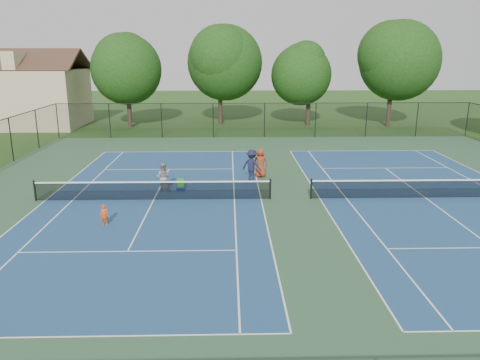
{
  "coord_description": "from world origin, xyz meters",
  "views": [
    {
      "loc": [
        -3.15,
        -22.81,
        7.29
      ],
      "look_at": [
        -2.62,
        -1.0,
        1.3
      ],
      "focal_mm": 35.0,
      "sensor_mm": 36.0,
      "label": 1
    }
  ],
  "objects_px": {
    "bystander_b": "(252,165)",
    "tree_back_c": "(310,71)",
    "clapboard_house": "(30,95)",
    "tree_back_a": "(127,65)",
    "tree_back_b": "(220,59)",
    "child_player": "(104,215)",
    "ball_hopper": "(180,183)",
    "instructor": "(163,177)",
    "ball_crate": "(180,189)",
    "tree_back_d": "(393,57)",
    "bystander_c": "(260,163)"
  },
  "relations": [
    {
      "from": "bystander_b",
      "to": "ball_crate",
      "type": "height_order",
      "value": "bystander_b"
    },
    {
      "from": "tree_back_a",
      "to": "clapboard_house",
      "type": "distance_m",
      "value": 10.47
    },
    {
      "from": "bystander_b",
      "to": "bystander_c",
      "type": "bearing_deg",
      "value": -95.16
    },
    {
      "from": "clapboard_house",
      "to": "tree_back_c",
      "type": "bearing_deg",
      "value": 0.0
    },
    {
      "from": "bystander_c",
      "to": "clapboard_house",
      "type": "bearing_deg",
      "value": -45.86
    },
    {
      "from": "child_player",
      "to": "bystander_b",
      "type": "bearing_deg",
      "value": 38.2
    },
    {
      "from": "bystander_b",
      "to": "tree_back_c",
      "type": "bearing_deg",
      "value": -79.15
    },
    {
      "from": "tree_back_d",
      "to": "ball_hopper",
      "type": "distance_m",
      "value": 30.01
    },
    {
      "from": "clapboard_house",
      "to": "bystander_b",
      "type": "bearing_deg",
      "value": -45.36
    },
    {
      "from": "bystander_b",
      "to": "clapboard_house",
      "type": "bearing_deg",
      "value": -16.87
    },
    {
      "from": "tree_back_d",
      "to": "child_player",
      "type": "xyz_separation_m",
      "value": [
        -21.56,
        -27.57,
        -6.35
      ]
    },
    {
      "from": "tree_back_d",
      "to": "bystander_b",
      "type": "bearing_deg",
      "value": -125.94
    },
    {
      "from": "tree_back_d",
      "to": "bystander_c",
      "type": "xyz_separation_m",
      "value": [
        -14.26,
        -19.6,
        -5.94
      ]
    },
    {
      "from": "instructor",
      "to": "ball_hopper",
      "type": "distance_m",
      "value": 0.96
    },
    {
      "from": "tree_back_d",
      "to": "bystander_b",
      "type": "height_order",
      "value": "tree_back_d"
    },
    {
      "from": "tree_back_a",
      "to": "tree_back_b",
      "type": "height_order",
      "value": "tree_back_b"
    },
    {
      "from": "clapboard_house",
      "to": "child_player",
      "type": "distance_m",
      "value": 32.12
    },
    {
      "from": "instructor",
      "to": "bystander_c",
      "type": "bearing_deg",
      "value": -142.33
    },
    {
      "from": "clapboard_house",
      "to": "child_player",
      "type": "relative_size",
      "value": 11.46
    },
    {
      "from": "bystander_c",
      "to": "tree_back_a",
      "type": "bearing_deg",
      "value": -61.48
    },
    {
      "from": "tree_back_a",
      "to": "tree_back_c",
      "type": "bearing_deg",
      "value": 3.18
    },
    {
      "from": "tree_back_c",
      "to": "ball_crate",
      "type": "bearing_deg",
      "value": -114.62
    },
    {
      "from": "clapboard_house",
      "to": "tree_back_a",
      "type": "bearing_deg",
      "value": -5.71
    },
    {
      "from": "clapboard_house",
      "to": "tree_back_b",
      "type": "bearing_deg",
      "value": 3.01
    },
    {
      "from": "clapboard_house",
      "to": "bystander_c",
      "type": "xyz_separation_m",
      "value": [
        21.74,
        -20.6,
        -2.21
      ]
    },
    {
      "from": "bystander_c",
      "to": "tree_back_d",
      "type": "bearing_deg",
      "value": -128.44
    },
    {
      "from": "tree_back_a",
      "to": "ball_crate",
      "type": "distance_m",
      "value": 24.38
    },
    {
      "from": "tree_back_b",
      "to": "instructor",
      "type": "xyz_separation_m",
      "value": [
        -2.69,
        -24.45,
        -5.81
      ]
    },
    {
      "from": "tree_back_b",
      "to": "ball_hopper",
      "type": "xyz_separation_m",
      "value": [
        -1.78,
        -24.53,
        -6.1
      ]
    },
    {
      "from": "clapboard_house",
      "to": "instructor",
      "type": "height_order",
      "value": "clapboard_house"
    },
    {
      "from": "tree_back_d",
      "to": "ball_crate",
      "type": "bearing_deg",
      "value": -129.82
    },
    {
      "from": "tree_back_b",
      "to": "tree_back_d",
      "type": "relative_size",
      "value": 0.97
    },
    {
      "from": "ball_hopper",
      "to": "tree_back_d",
      "type": "bearing_deg",
      "value": 50.18
    },
    {
      "from": "tree_back_c",
      "to": "tree_back_a",
      "type": "bearing_deg",
      "value": -176.82
    },
    {
      "from": "clapboard_house",
      "to": "child_player",
      "type": "height_order",
      "value": "clapboard_house"
    },
    {
      "from": "tree_back_a",
      "to": "tree_back_c",
      "type": "distance_m",
      "value": 18.04
    },
    {
      "from": "ball_hopper",
      "to": "instructor",
      "type": "bearing_deg",
      "value": 175.04
    },
    {
      "from": "bystander_b",
      "to": "bystander_c",
      "type": "xyz_separation_m",
      "value": [
        0.56,
        0.85,
        -0.04
      ]
    },
    {
      "from": "tree_back_b",
      "to": "bystander_c",
      "type": "xyz_separation_m",
      "value": [
        2.74,
        -21.6,
        -5.71
      ]
    },
    {
      "from": "tree_back_b",
      "to": "ball_crate",
      "type": "relative_size",
      "value": 25.63
    },
    {
      "from": "tree_back_b",
      "to": "tree_back_c",
      "type": "xyz_separation_m",
      "value": [
        9.0,
        -1.0,
        -1.11
      ]
    },
    {
      "from": "ball_hopper",
      "to": "clapboard_house",
      "type": "bearing_deg",
      "value": 126.19
    },
    {
      "from": "clapboard_house",
      "to": "instructor",
      "type": "distance_m",
      "value": 28.66
    },
    {
      "from": "ball_crate",
      "to": "ball_hopper",
      "type": "relative_size",
      "value": 0.9
    },
    {
      "from": "tree_back_b",
      "to": "child_player",
      "type": "bearing_deg",
      "value": -98.77
    },
    {
      "from": "tree_back_b",
      "to": "child_player",
      "type": "relative_size",
      "value": 10.64
    },
    {
      "from": "ball_hopper",
      "to": "bystander_b",
      "type": "bearing_deg",
      "value": 27.75
    },
    {
      "from": "tree_back_c",
      "to": "bystander_c",
      "type": "distance_m",
      "value": 22.02
    },
    {
      "from": "tree_back_a",
      "to": "bystander_c",
      "type": "relative_size",
      "value": 5.18
    },
    {
      "from": "bystander_b",
      "to": "tree_back_a",
      "type": "bearing_deg",
      "value": -32.84
    }
  ]
}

